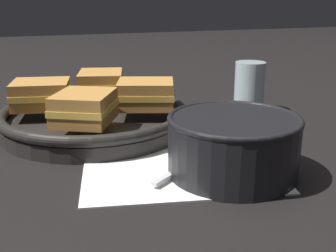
% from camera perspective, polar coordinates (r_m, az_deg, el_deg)
% --- Properties ---
extents(ground_plane, '(4.00, 4.00, 0.00)m').
position_cam_1_polar(ground_plane, '(0.63, 0.87, -3.88)').
color(ground_plane, black).
extents(napkin, '(0.30, 0.27, 0.00)m').
position_cam_1_polar(napkin, '(0.59, 1.34, -5.16)').
color(napkin, white).
rests_on(napkin, ground_plane).
extents(soup_bowl, '(0.17, 0.17, 0.08)m').
position_cam_1_polar(soup_bowl, '(0.56, 8.84, -2.12)').
color(soup_bowl, black).
rests_on(soup_bowl, ground_plane).
extents(spoon, '(0.16, 0.12, 0.01)m').
position_cam_1_polar(spoon, '(0.61, 5.17, -3.80)').
color(spoon, silver).
rests_on(spoon, napkin).
extents(skillet, '(0.33, 0.33, 0.04)m').
position_cam_1_polar(skillet, '(0.75, -9.87, 1.00)').
color(skillet, black).
rests_on(skillet, ground_plane).
extents(sandwich_near_left, '(0.10, 0.11, 0.05)m').
position_cam_1_polar(sandwich_near_left, '(0.82, -9.07, 5.70)').
color(sandwich_near_left, '#B27A38').
rests_on(sandwich_near_left, skillet).
extents(sandwich_near_right, '(0.11, 0.10, 0.05)m').
position_cam_1_polar(sandwich_near_right, '(0.76, -16.78, 4.14)').
color(sandwich_near_right, '#B27A38').
rests_on(sandwich_near_right, skillet).
extents(sandwich_far_left, '(0.12, 0.12, 0.05)m').
position_cam_1_polar(sandwich_far_left, '(0.65, -11.27, 2.46)').
color(sandwich_far_left, '#B27A38').
rests_on(sandwich_far_left, skillet).
extents(sandwich_far_right, '(0.12, 0.11, 0.05)m').
position_cam_1_polar(sandwich_far_right, '(0.73, -3.04, 4.35)').
color(sandwich_far_right, '#B27A38').
rests_on(sandwich_far_right, skillet).
extents(drinking_glass, '(0.06, 0.06, 0.10)m').
position_cam_1_polar(drinking_glass, '(0.87, 10.96, 5.21)').
color(drinking_glass, silver).
rests_on(drinking_glass, ground_plane).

